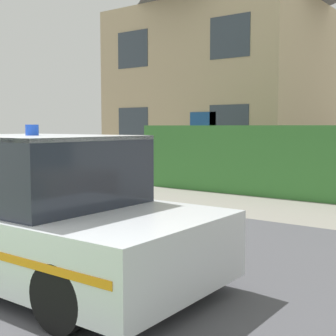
% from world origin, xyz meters
% --- Properties ---
extents(road_strip, '(28.00, 5.80, 0.01)m').
position_xyz_m(road_strip, '(0.00, 3.81, 0.01)').
color(road_strip, '#4C4C51').
rests_on(road_strip, ground).
extents(garden_hedge, '(8.58, 0.64, 1.66)m').
position_xyz_m(garden_hedge, '(-0.18, 9.56, 0.83)').
color(garden_hedge, '#3D7F38').
rests_on(garden_hedge, ground).
extents(police_car, '(3.86, 1.89, 1.64)m').
position_xyz_m(police_car, '(-0.25, 2.49, 0.73)').
color(police_car, black).
rests_on(police_car, road_strip).
extents(house_left, '(7.60, 6.06, 8.23)m').
position_xyz_m(house_left, '(-5.51, 15.11, 4.20)').
color(house_left, tan).
rests_on(house_left, ground).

